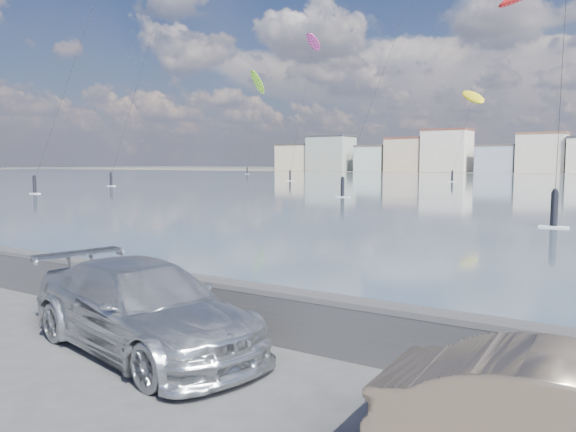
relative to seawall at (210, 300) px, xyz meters
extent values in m
plane|color=#333335|center=(0.00, -2.70, -0.58)|extent=(700.00, 700.00, 0.00)
cube|color=#28282B|center=(0.00, 0.00, -0.13)|extent=(400.00, 0.35, 0.90)
cylinder|color=#28282B|center=(0.00, 0.00, 0.32)|extent=(400.00, 0.36, 0.36)
cube|color=beige|center=(-112.00, 183.30, 4.42)|extent=(14.00, 11.00, 10.00)
cube|color=#383330|center=(-112.00, 183.30, 9.72)|extent=(14.28, 11.22, 0.60)
cube|color=gray|center=(-96.50, 183.30, 5.92)|extent=(16.00, 12.00, 13.00)
cube|color=#2D2D33|center=(-96.50, 183.30, 12.72)|extent=(16.32, 12.24, 0.60)
cube|color=#B7C6BC|center=(-79.00, 183.30, 3.92)|extent=(11.00, 10.00, 9.00)
cube|color=#4C423D|center=(-79.00, 183.30, 8.72)|extent=(11.22, 10.20, 0.60)
cube|color=#CCB293|center=(-66.00, 183.30, 5.17)|extent=(13.00, 11.00, 11.50)
cube|color=brown|center=(-66.00, 183.30, 11.22)|extent=(13.26, 11.22, 0.60)
cube|color=beige|center=(-51.50, 183.30, 6.42)|extent=(15.00, 12.00, 14.00)
cube|color=brown|center=(-51.50, 183.30, 13.72)|extent=(15.30, 12.24, 0.60)
cube|color=#9EA8B7|center=(-35.00, 183.30, 3.67)|extent=(12.00, 10.00, 8.50)
cube|color=#4C423D|center=(-35.00, 183.30, 8.22)|extent=(12.24, 10.20, 0.60)
cube|color=beige|center=(-21.50, 183.30, 5.42)|extent=(14.00, 11.00, 12.00)
cube|color=brown|center=(-21.50, 183.30, 11.72)|extent=(14.28, 11.22, 0.60)
imported|color=silver|center=(-0.15, -1.57, 0.19)|extent=(5.64, 3.21, 1.54)
ellipsoid|color=#E5338C|center=(-46.47, 83.79, 24.89)|extent=(6.35, 9.73, 3.08)
cube|color=white|center=(-46.56, 75.86, -0.53)|extent=(1.40, 0.42, 0.08)
cylinder|color=black|center=(-46.56, 75.86, 0.37)|extent=(0.36, 0.36, 1.70)
sphere|color=black|center=(-46.56, 75.86, 1.27)|extent=(0.28, 0.28, 0.28)
cylinder|color=black|center=(-46.51, 79.82, 12.80)|extent=(0.12, 7.96, 24.18)
cube|color=white|center=(-47.12, 26.84, -0.53)|extent=(1.40, 0.42, 0.08)
cylinder|color=black|center=(-47.12, 26.84, 0.37)|extent=(0.36, 0.36, 1.70)
sphere|color=black|center=(-47.12, 26.84, 1.27)|extent=(0.28, 0.28, 0.28)
cylinder|color=black|center=(-46.12, 33.77, 18.99)|extent=(2.05, 13.90, 36.54)
cube|color=white|center=(-55.92, 44.13, -0.53)|extent=(1.40, 0.42, 0.08)
cylinder|color=black|center=(-55.92, 44.13, 0.37)|extent=(0.36, 0.36, 1.70)
sphere|color=black|center=(-55.92, 44.13, 1.27)|extent=(0.28, 0.28, 0.28)
cylinder|color=black|center=(-57.38, 51.96, 17.33)|extent=(2.96, 15.70, 33.23)
cube|color=white|center=(-17.25, 39.20, -0.53)|extent=(1.40, 0.42, 0.08)
cylinder|color=black|center=(-17.25, 39.20, 0.37)|extent=(0.36, 0.36, 1.70)
sphere|color=black|center=(-17.25, 39.20, 1.27)|extent=(0.28, 0.28, 0.28)
cylinder|color=black|center=(-16.03, 45.33, 11.57)|extent=(2.47, 12.30, 21.72)
cube|color=white|center=(3.22, 22.68, -0.53)|extent=(1.40, 0.42, 0.08)
cylinder|color=black|center=(3.22, 22.68, 0.37)|extent=(0.36, 0.36, 1.70)
sphere|color=black|center=(3.22, 22.68, 1.27)|extent=(0.28, 0.28, 0.28)
cylinder|color=black|center=(2.60, 28.12, 8.01)|extent=(1.27, 10.91, 14.59)
ellipsoid|color=#8CD826|center=(-89.22, 125.28, 25.77)|extent=(4.80, 9.08, 6.82)
cube|color=white|center=(-88.60, 119.13, -0.53)|extent=(1.40, 0.42, 0.08)
cylinder|color=black|center=(-88.60, 119.13, 0.37)|extent=(0.36, 0.36, 1.70)
sphere|color=black|center=(-88.60, 119.13, 1.27)|extent=(0.28, 0.28, 0.28)
cylinder|color=black|center=(-88.91, 122.21, 13.25)|extent=(0.65, 6.18, 25.06)
ellipsoid|color=yellow|center=(-19.96, 94.63, 14.32)|extent=(6.75, 7.17, 4.46)
cube|color=white|center=(-21.14, 87.50, -0.53)|extent=(1.40, 0.42, 0.08)
cylinder|color=black|center=(-21.14, 87.50, 0.37)|extent=(0.36, 0.36, 1.70)
sphere|color=black|center=(-21.14, 87.50, 1.27)|extent=(0.28, 0.28, 0.28)
cylinder|color=black|center=(-20.55, 91.07, 7.52)|extent=(1.22, 7.17, 13.61)
camera|label=1|loc=(7.16, -8.27, 2.71)|focal=35.00mm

